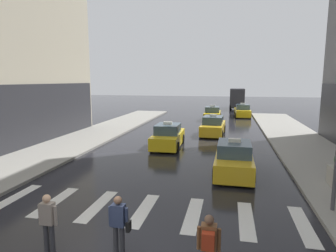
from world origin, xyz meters
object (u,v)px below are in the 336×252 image
at_px(taxi_fifth, 242,111).
at_px(taxi_lead, 234,159).
at_px(taxi_second, 168,137).
at_px(pedestrian_with_backpack, 209,244).
at_px(box_truck, 237,98).
at_px(taxi_fourth, 212,114).
at_px(pedestrian_with_handbag, 119,222).
at_px(taxi_third, 213,126).
at_px(pedestrian_plain_coat, 48,220).

bearing_deg(taxi_fifth, taxi_lead, -93.36).
distance_m(taxi_second, pedestrian_with_backpack, 13.98).
bearing_deg(box_truck, taxi_fifth, -87.48).
bearing_deg(taxi_fourth, pedestrian_with_handbag, -91.89).
height_order(taxi_fifth, pedestrian_with_handbag, taxi_fifth).
xyz_separation_m(taxi_third, pedestrian_plain_coat, (-3.40, -18.43, 0.21)).
bearing_deg(pedestrian_plain_coat, taxi_fourth, 84.17).
height_order(pedestrian_with_backpack, pedestrian_with_handbag, same).
bearing_deg(taxi_fourth, pedestrian_plain_coat, -95.83).
xyz_separation_m(taxi_lead, taxi_second, (-4.47, 5.10, 0.00)).
distance_m(taxi_lead, taxi_fifth, 23.73).
bearing_deg(taxi_second, box_truck, 79.35).
height_order(taxi_fourth, pedestrian_with_backpack, taxi_fourth).
bearing_deg(taxi_fifth, taxi_third, -102.75).
xyz_separation_m(taxi_third, pedestrian_with_backpack, (0.93, -18.77, 0.25)).
xyz_separation_m(taxi_third, box_truck, (2.56, 23.46, 1.13)).
relative_size(pedestrian_with_backpack, pedestrian_plain_coat, 1.00).
xyz_separation_m(taxi_lead, taxi_third, (-1.61, 10.41, 0.00)).
bearing_deg(taxi_fourth, box_truck, 77.58).
distance_m(taxi_second, taxi_third, 6.03).
height_order(taxi_lead, pedestrian_plain_coat, taxi_lead).
bearing_deg(taxi_fourth, pedestrian_with_backpack, -86.91).
xyz_separation_m(pedestrian_with_backpack, pedestrian_plain_coat, (-4.33, 0.33, -0.03)).
relative_size(pedestrian_with_backpack, pedestrian_with_handbag, 1.00).
bearing_deg(taxi_third, taxi_lead, -81.19).
height_order(taxi_fifth, box_truck, box_truck).
bearing_deg(taxi_fourth, taxi_fifth, 48.73).
bearing_deg(taxi_lead, taxi_fourth, 96.39).
distance_m(taxi_second, taxi_fifth, 19.50).
bearing_deg(box_truck, taxi_third, -96.22).
bearing_deg(taxi_fourth, taxi_second, -98.90).
xyz_separation_m(taxi_fourth, pedestrian_plain_coat, (-2.82, -27.63, 0.21)).
bearing_deg(taxi_third, box_truck, 83.78).
distance_m(taxi_fifth, pedestrian_with_handbag, 31.75).
bearing_deg(taxi_lead, taxi_third, 98.81).
bearing_deg(taxi_third, pedestrian_with_handbag, -94.68).
bearing_deg(box_truck, taxi_second, -100.65).
xyz_separation_m(box_truck, pedestrian_with_backpack, (-1.63, -42.22, -0.88)).
relative_size(taxi_second, taxi_third, 0.99).
bearing_deg(pedestrian_with_backpack, taxi_second, 105.69).
height_order(taxi_lead, pedestrian_with_backpack, taxi_lead).
height_order(taxi_third, pedestrian_with_handbag, taxi_third).
bearing_deg(taxi_third, taxi_fourth, 93.63).
xyz_separation_m(taxi_second, box_truck, (5.41, 28.77, 1.13)).
distance_m(taxi_second, taxi_fourth, 14.68).
xyz_separation_m(taxi_lead, pedestrian_plain_coat, (-5.02, -8.02, 0.21)).
xyz_separation_m(pedestrian_with_handbag, pedestrian_plain_coat, (-1.92, -0.29, 0.01)).
bearing_deg(pedestrian_with_backpack, taxi_fourth, 93.09).
height_order(taxi_fourth, box_truck, box_truck).
relative_size(taxi_lead, taxi_fifth, 0.99).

